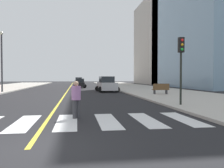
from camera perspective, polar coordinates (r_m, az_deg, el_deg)
The scene contains 12 objects.
ground_plane at distance 7.17m, azimuth -19.38°, elevation -14.42°, with size 220.00×220.00×0.00m, color black.
sidewalk_kerb_east at distance 28.94m, azimuth 13.78°, elevation -2.19°, with size 10.00×120.00×0.15m, color #B2ADA3.
crosswalk_paint at distance 11.02m, azimuth -15.33°, elevation -8.70°, with size 13.50×4.00×0.01m.
lane_divider_paint at distance 46.82m, azimuth -9.92°, elevation -0.81°, with size 0.16×80.00×0.01m, color yellow.
parking_garage_concrete at distance 72.84m, azimuth 14.42°, elevation 9.42°, with size 18.00×24.00×23.84m, color #B2ADA3.
car_gray_nearest at distance 65.71m, azimuth -7.89°, elevation 0.66°, with size 2.79×4.36×1.92m.
car_silver_second at distance 32.66m, azimuth -1.21°, elevation -0.14°, with size 3.04×4.73×2.07m.
car_black_third at distance 45.75m, azimuth -7.51°, elevation 0.14°, with size 2.51×3.91×1.71m.
traffic_light_near_corner at distance 16.66m, azimuth 15.97°, elevation 6.09°, with size 0.36×0.41×4.44m.
park_bench at distance 26.66m, azimuth 11.40°, elevation -1.17°, with size 1.80×0.56×1.12m.
pedestrian_crossing at distance 11.68m, azimuth -8.45°, elevation -3.24°, with size 0.44×0.44×1.79m.
street_lamp at distance 33.34m, azimuth -24.56°, elevation 5.97°, with size 0.44×0.44×7.53m.
Camera 1 is at (1.34, -6.76, 1.97)m, focal length 38.80 mm.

